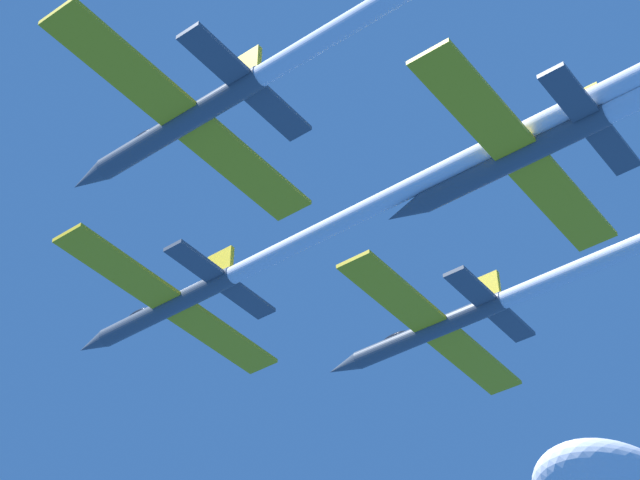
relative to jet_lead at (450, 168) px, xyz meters
name	(u,v)px	position (x,y,z in m)	size (l,w,h in m)	color
jet_lead	(450,168)	(0.00, 0.00, 0.00)	(15.44, 58.42, 2.56)	#4C5660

